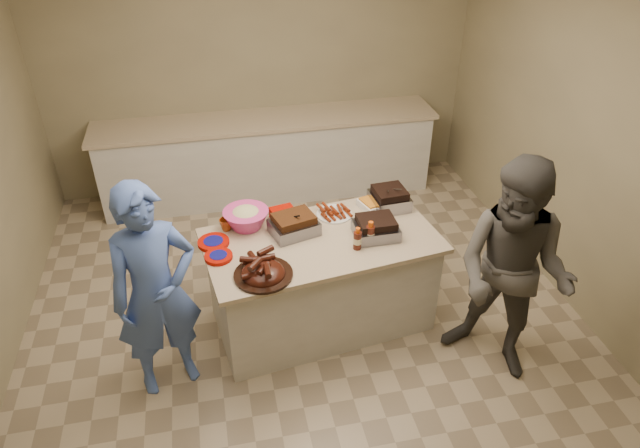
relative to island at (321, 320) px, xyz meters
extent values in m
cube|color=#47230F|center=(-0.19, 0.12, 0.82)|extent=(0.40, 0.34, 0.10)
cube|color=black|center=(0.41, -0.05, 0.82)|extent=(0.32, 0.27, 0.10)
cube|color=gray|center=(0.63, 0.33, 0.82)|extent=(0.31, 0.31, 0.11)
cylinder|color=silver|center=(0.17, 0.30, 0.82)|extent=(0.34, 0.34, 0.05)
cube|color=orange|center=(0.54, 0.36, 0.82)|extent=(0.33, 0.28, 0.07)
cylinder|color=#45170D|center=(0.23, -0.17, 0.82)|extent=(0.07, 0.07, 0.18)
cylinder|color=#45170D|center=(0.33, -0.14, 0.82)|extent=(0.07, 0.07, 0.20)
cylinder|color=yellow|center=(-0.15, 0.11, 0.82)|extent=(0.05, 0.05, 0.12)
imported|color=silver|center=(-0.16, 0.27, 0.82)|extent=(0.14, 0.06, 0.13)
cylinder|color=#A00A00|center=(-0.79, 0.10, 0.82)|extent=(0.26, 0.26, 0.03)
cylinder|color=#A00A00|center=(-0.77, -0.08, 0.82)|extent=(0.23, 0.23, 0.03)
imported|color=#A64611|center=(-0.69, 0.27, 0.82)|extent=(0.11, 0.11, 0.10)
cube|color=#A00A00|center=(-0.24, 0.33, 0.82)|extent=(0.21, 0.17, 0.09)
imported|color=#4B6BC0|center=(-1.20, -0.37, 0.00)|extent=(1.06, 1.73, 0.39)
imported|color=#504D48|center=(1.17, -0.72, 0.00)|extent=(1.82, 1.75, 0.64)
camera|label=1|loc=(-0.74, -3.41, 3.28)|focal=32.00mm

